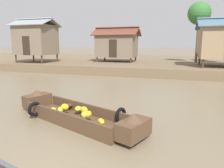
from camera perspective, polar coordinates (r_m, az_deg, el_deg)
name	(u,v)px	position (r m, az deg, el deg)	size (l,w,h in m)	color
ground_plane	(131,87)	(12.84, 5.17, -0.90)	(300.00, 300.00, 0.00)	#7A6B51
riverbank_strip	(156,63)	(26.27, 11.79, 5.68)	(160.00, 20.00, 0.74)	#756047
banana_boat	(76,114)	(7.26, -9.81, -8.02)	(5.22, 2.87, 0.78)	brown
stilt_house_left	(36,39)	(23.31, -19.86, 11.32)	(4.13, 3.59, 4.40)	#4C3826
stilt_house_mid_left	(117,45)	(22.78, 1.32, 10.55)	(4.71, 3.31, 3.62)	#4C3826
palm_tree_near	(199,14)	(23.39, 22.54, 17.12)	(2.21, 2.21, 5.93)	brown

